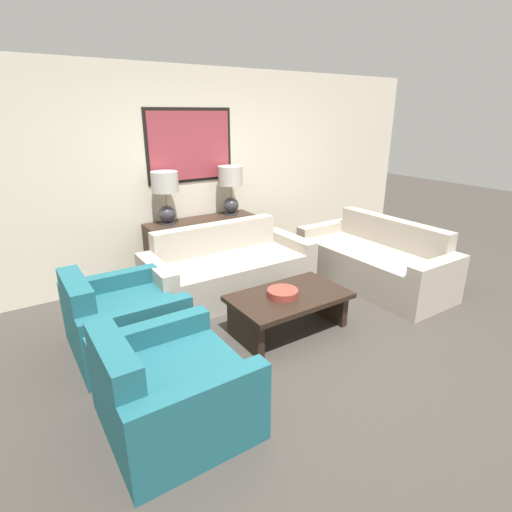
# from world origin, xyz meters

# --- Properties ---
(ground_plane) EXTENTS (20.00, 20.00, 0.00)m
(ground_plane) POSITION_xyz_m (0.00, 0.00, 0.00)
(ground_plane) COLOR #3D3833
(back_wall) EXTENTS (7.83, 0.12, 2.65)m
(back_wall) POSITION_xyz_m (0.00, 2.36, 1.33)
(back_wall) COLOR beige
(back_wall) RESTS_ON ground_plane
(console_table) EXTENTS (1.47, 0.39, 0.78)m
(console_table) POSITION_xyz_m (0.00, 2.09, 0.39)
(console_table) COLOR #332319
(console_table) RESTS_ON ground_plane
(table_lamp_left) EXTENTS (0.32, 0.32, 0.65)m
(table_lamp_left) POSITION_xyz_m (-0.46, 2.09, 1.20)
(table_lamp_left) COLOR #333338
(table_lamp_left) RESTS_ON console_table
(table_lamp_right) EXTENTS (0.32, 0.32, 0.65)m
(table_lamp_right) POSITION_xyz_m (0.46, 2.09, 1.20)
(table_lamp_right) COLOR #333338
(table_lamp_right) RESTS_ON console_table
(couch_by_back_wall) EXTENTS (2.00, 0.87, 0.81)m
(couch_by_back_wall) POSITION_xyz_m (0.00, 1.38, 0.29)
(couch_by_back_wall) COLOR #ADA393
(couch_by_back_wall) RESTS_ON ground_plane
(couch_by_side) EXTENTS (0.87, 2.00, 0.81)m
(couch_by_side) POSITION_xyz_m (1.72, 0.63, 0.29)
(couch_by_side) COLOR #ADA393
(couch_by_side) RESTS_ON ground_plane
(coffee_table) EXTENTS (1.17, 0.70, 0.40)m
(coffee_table) POSITION_xyz_m (0.06, 0.27, 0.29)
(coffee_table) COLOR black
(coffee_table) RESTS_ON ground_plane
(decorative_bowl) EXTENTS (0.30, 0.30, 0.07)m
(decorative_bowl) POSITION_xyz_m (-0.02, 0.28, 0.43)
(decorative_bowl) COLOR #93382D
(decorative_bowl) RESTS_ON coffee_table
(armchair_near_back_wall) EXTENTS (0.94, 1.00, 0.79)m
(armchair_near_back_wall) POSITION_xyz_m (-1.44, 0.86, 0.28)
(armchair_near_back_wall) COLOR #1E5B66
(armchair_near_back_wall) RESTS_ON ground_plane
(armchair_near_camera) EXTENTS (0.94, 1.00, 0.79)m
(armchair_near_camera) POSITION_xyz_m (-1.44, -0.32, 0.28)
(armchair_near_camera) COLOR #1E5B66
(armchair_near_camera) RESTS_ON ground_plane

